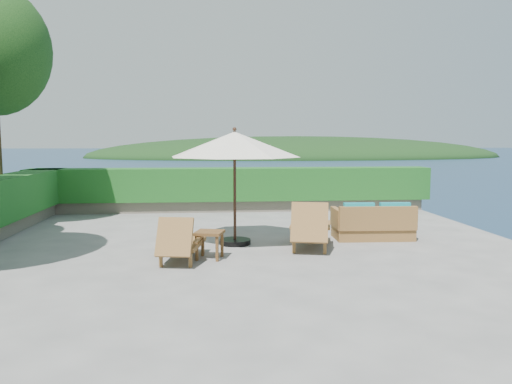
{
  "coord_description": "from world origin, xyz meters",
  "views": [
    {
      "loc": [
        -0.67,
        -9.87,
        2.23
      ],
      "look_at": [
        0.3,
        0.8,
        1.1
      ],
      "focal_mm": 35.0,
      "sensor_mm": 36.0,
      "label": 1
    }
  ],
  "objects": [
    {
      "name": "foundation",
      "position": [
        0.0,
        0.0,
        -1.55
      ],
      "size": [
        12.0,
        12.0,
        3.0
      ],
      "primitive_type": "cube",
      "color": "#4F483E",
      "rests_on": "ocean"
    },
    {
      "name": "planter_wall_far",
      "position": [
        0.0,
        5.6,
        0.18
      ],
      "size": [
        12.0,
        0.6,
        0.36
      ],
      "primitive_type": "cube",
      "color": "slate",
      "rests_on": "ground"
    },
    {
      "name": "side_table",
      "position": [
        -0.71,
        -0.65,
        0.43
      ],
      "size": [
        0.6,
        0.6,
        0.52
      ],
      "rotation": [
        0.0,
        0.0,
        -0.26
      ],
      "color": "brown",
      "rests_on": "ground"
    },
    {
      "name": "hedge_far",
      "position": [
        0.0,
        5.6,
        0.85
      ],
      "size": [
        12.4,
        0.9,
        1.0
      ],
      "primitive_type": "cube",
      "color": "#164E18",
      "rests_on": "planter_wall_far"
    },
    {
      "name": "wicker_loveseat",
      "position": [
        2.95,
        0.89,
        0.33
      ],
      "size": [
        1.78,
        0.95,
        0.86
      ],
      "rotation": [
        0.0,
        0.0,
        -0.03
      ],
      "color": "brown",
      "rests_on": "ground"
    },
    {
      "name": "patio_umbrella",
      "position": [
        -0.17,
        0.62,
        2.1
      ],
      "size": [
        3.46,
        3.46,
        2.49
      ],
      "rotation": [
        0.0,
        0.0,
        -0.29
      ],
      "color": "black",
      "rests_on": "ground"
    },
    {
      "name": "ground",
      "position": [
        0.0,
        0.0,
        0.0
      ],
      "size": [
        12.0,
        12.0,
        0.0
      ],
      "primitive_type": "plane",
      "color": "gray",
      "rests_on": "ground"
    },
    {
      "name": "lounge_right",
      "position": [
        1.36,
        0.07,
        0.42
      ],
      "size": [
        1.11,
        1.87,
        1.01
      ],
      "rotation": [
        0.0,
        0.0,
        -0.24
      ],
      "color": "brown",
      "rests_on": "ground"
    },
    {
      "name": "lounge_left",
      "position": [
        -1.22,
        -0.8,
        0.37
      ],
      "size": [
        0.88,
        1.6,
        0.88
      ],
      "rotation": [
        0.0,
        0.0,
        -0.18
      ],
      "color": "brown",
      "rests_on": "ground"
    },
    {
      "name": "offshore_island",
      "position": [
        25.0,
        140.0,
        -3.0
      ],
      "size": [
        126.0,
        57.6,
        12.6
      ],
      "primitive_type": "ellipsoid",
      "color": "black",
      "rests_on": "ocean"
    }
  ]
}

